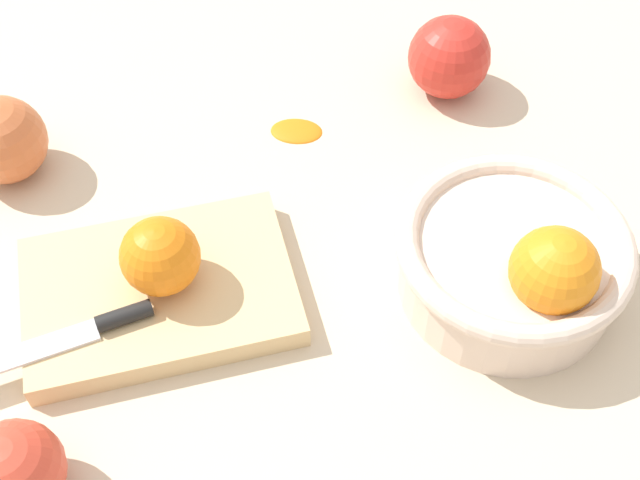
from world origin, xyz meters
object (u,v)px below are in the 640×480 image
at_px(bowl, 515,261).
at_px(knife, 84,331).
at_px(orange_on_board, 160,256).
at_px(apple_front_right, 2,140).
at_px(apple_back_right, 14,471).
at_px(cutting_board, 160,291).
at_px(apple_front_left, 449,57).

relative_size(bowl, knife, 1.25).
height_order(orange_on_board, apple_front_right, orange_on_board).
bearing_deg(apple_back_right, knife, -116.96).
distance_m(cutting_board, apple_front_right, 0.22).
relative_size(apple_back_right, apple_front_right, 0.87).
bearing_deg(knife, apple_back_right, 63.04).
relative_size(bowl, orange_on_board, 2.99).
bearing_deg(knife, apple_front_left, -149.81).
xyz_separation_m(bowl, orange_on_board, (0.28, -0.07, 0.01)).
height_order(knife, apple_front_right, apple_front_right).
relative_size(bowl, apple_front_right, 2.37).
height_order(orange_on_board, knife, orange_on_board).
distance_m(knife, apple_front_left, 0.45).
height_order(apple_back_right, apple_front_right, apple_front_right).
distance_m(knife, apple_front_right, 0.23).
bearing_deg(knife, apple_front_right, -76.50).
bearing_deg(bowl, cutting_board, -12.93).
relative_size(knife, apple_front_right, 1.90).
distance_m(cutting_board, orange_on_board, 0.04).
relative_size(cutting_board, apple_back_right, 3.11).
bearing_deg(bowl, apple_front_right, -32.01).
bearing_deg(apple_front_right, apple_back_right, 89.67).
bearing_deg(orange_on_board, cutting_board, 9.64).
xyz_separation_m(bowl, cutting_board, (0.29, -0.07, -0.03)).
relative_size(cutting_board, orange_on_board, 3.41).
height_order(orange_on_board, apple_back_right, orange_on_board).
xyz_separation_m(bowl, apple_front_right, (0.40, -0.25, 0.00)).
distance_m(orange_on_board, apple_front_right, 0.22).
height_order(knife, apple_back_right, apple_back_right).
bearing_deg(knife, orange_on_board, -152.56).
distance_m(orange_on_board, apple_front_left, 0.37).
bearing_deg(orange_on_board, knife, 27.44).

